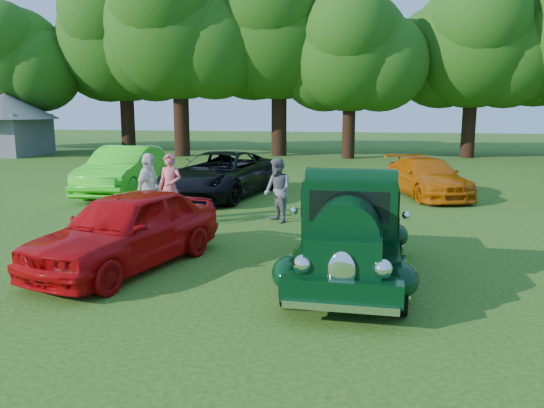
% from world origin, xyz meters
% --- Properties ---
extents(ground, '(120.00, 120.00, 0.00)m').
position_xyz_m(ground, '(0.00, 0.00, 0.00)').
color(ground, '#1F4610').
rests_on(ground, ground).
extents(hero_pickup, '(2.13, 4.58, 1.79)m').
position_xyz_m(hero_pickup, '(0.84, 0.11, 0.78)').
color(hero_pickup, black).
rests_on(hero_pickup, ground).
extents(red_convertible, '(2.68, 4.56, 1.45)m').
position_xyz_m(red_convertible, '(-3.27, -0.02, 0.73)').
color(red_convertible, '#B9070A').
rests_on(red_convertible, ground).
extents(back_car_lime, '(2.17, 5.13, 1.65)m').
position_xyz_m(back_car_lime, '(-7.37, 8.00, 0.82)').
color(back_car_lime, '#33D81C').
rests_on(back_car_lime, ground).
extents(back_car_black, '(3.25, 5.75, 1.51)m').
position_xyz_m(back_car_black, '(-3.94, 8.05, 0.76)').
color(back_car_black, black).
rests_on(back_car_black, ground).
extents(back_car_orange, '(3.16, 4.80, 1.29)m').
position_xyz_m(back_car_orange, '(2.85, 9.58, 0.65)').
color(back_car_orange, '#BD5706').
rests_on(back_car_orange, ground).
extents(spectator_pink, '(0.68, 0.47, 1.77)m').
position_xyz_m(spectator_pink, '(-4.10, 4.12, 0.89)').
color(spectator_pink, '#E05C67').
rests_on(spectator_pink, ground).
extents(spectator_grey, '(1.01, 1.03, 1.68)m').
position_xyz_m(spectator_grey, '(-1.29, 4.47, 0.84)').
color(spectator_grey, slate).
rests_on(spectator_grey, ground).
extents(spectator_white, '(0.48, 1.10, 1.86)m').
position_xyz_m(spectator_white, '(-4.30, 3.22, 0.93)').
color(spectator_white, silver).
rests_on(spectator_white, ground).
extents(gazebo, '(6.40, 6.40, 3.90)m').
position_xyz_m(gazebo, '(-22.00, 21.00, 2.40)').
color(gazebo, '#5F5E63').
rests_on(gazebo, ground).
extents(tree_line, '(62.23, 11.14, 12.23)m').
position_xyz_m(tree_line, '(0.89, 24.09, 7.09)').
color(tree_line, '#311A10').
rests_on(tree_line, ground).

